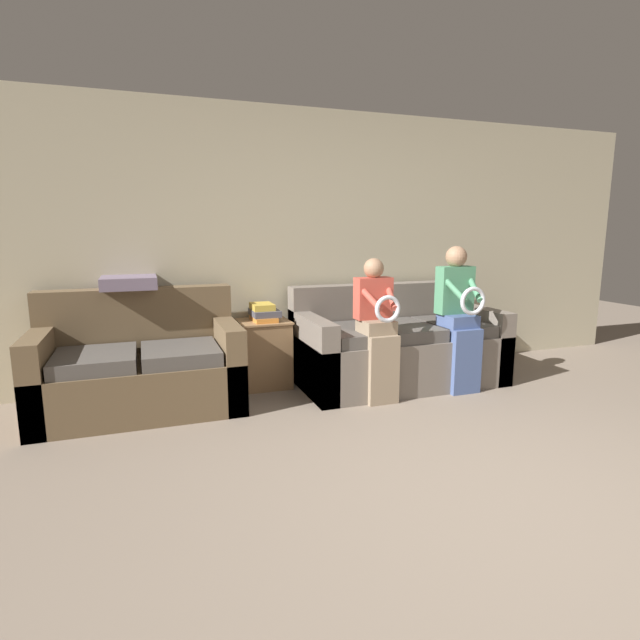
{
  "coord_description": "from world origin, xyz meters",
  "views": [
    {
      "loc": [
        -1.8,
        -1.72,
        1.44
      ],
      "look_at": [
        -0.56,
        1.74,
        0.77
      ],
      "focal_mm": 28.0,
      "sensor_mm": 36.0,
      "label": 1
    }
  ],
  "objects_px": {
    "couch_side": "(140,369)",
    "throw_pillow": "(129,282)",
    "couch_main": "(396,347)",
    "child_left_seated": "(378,323)",
    "side_shelf": "(264,352)",
    "book_stack": "(264,313)",
    "child_right_seated": "(459,312)"
  },
  "relations": [
    {
      "from": "throw_pillow",
      "to": "book_stack",
      "type": "bearing_deg",
      "value": -2.33
    },
    {
      "from": "child_left_seated",
      "to": "throw_pillow",
      "type": "xyz_separation_m",
      "value": [
        -1.94,
        0.74,
        0.34
      ]
    },
    {
      "from": "couch_side",
      "to": "throw_pillow",
      "type": "bearing_deg",
      "value": 98.7
    },
    {
      "from": "child_left_seated",
      "to": "side_shelf",
      "type": "relative_size",
      "value": 1.94
    },
    {
      "from": "side_shelf",
      "to": "throw_pillow",
      "type": "xyz_separation_m",
      "value": [
        -1.12,
        0.05,
        0.68
      ]
    },
    {
      "from": "side_shelf",
      "to": "child_right_seated",
      "type": "bearing_deg",
      "value": -22.82
    },
    {
      "from": "couch_main",
      "to": "book_stack",
      "type": "xyz_separation_m",
      "value": [
        -1.21,
        0.29,
        0.36
      ]
    },
    {
      "from": "book_stack",
      "to": "child_right_seated",
      "type": "bearing_deg",
      "value": -22.89
    },
    {
      "from": "couch_side",
      "to": "child_right_seated",
      "type": "bearing_deg",
      "value": -9.19
    },
    {
      "from": "couch_side",
      "to": "throw_pillow",
      "type": "relative_size",
      "value": 3.57
    },
    {
      "from": "child_right_seated",
      "to": "book_stack",
      "type": "xyz_separation_m",
      "value": [
        -1.62,
        0.68,
        -0.02
      ]
    },
    {
      "from": "child_left_seated",
      "to": "side_shelf",
      "type": "height_order",
      "value": "child_left_seated"
    },
    {
      "from": "throw_pillow",
      "to": "couch_side",
      "type": "bearing_deg",
      "value": -81.3
    },
    {
      "from": "side_shelf",
      "to": "book_stack",
      "type": "bearing_deg",
      "value": 6.62
    },
    {
      "from": "child_right_seated",
      "to": "throw_pillow",
      "type": "relative_size",
      "value": 2.95
    },
    {
      "from": "side_shelf",
      "to": "throw_pillow",
      "type": "distance_m",
      "value": 1.32
    },
    {
      "from": "couch_main",
      "to": "couch_side",
      "type": "relative_size",
      "value": 1.21
    },
    {
      "from": "couch_side",
      "to": "child_left_seated",
      "type": "bearing_deg",
      "value": -13.22
    },
    {
      "from": "couch_side",
      "to": "book_stack",
      "type": "distance_m",
      "value": 1.17
    },
    {
      "from": "couch_main",
      "to": "couch_side",
      "type": "distance_m",
      "value": 2.3
    },
    {
      "from": "child_left_seated",
      "to": "side_shelf",
      "type": "xyz_separation_m",
      "value": [
        -0.81,
        0.69,
        -0.35
      ]
    },
    {
      "from": "couch_side",
      "to": "child_left_seated",
      "type": "relative_size",
      "value": 1.3
    },
    {
      "from": "child_right_seated",
      "to": "book_stack",
      "type": "relative_size",
      "value": 3.87
    },
    {
      "from": "couch_side",
      "to": "book_stack",
      "type": "bearing_deg",
      "value": 12.8
    },
    {
      "from": "couch_side",
      "to": "side_shelf",
      "type": "bearing_deg",
      "value": 12.82
    },
    {
      "from": "couch_side",
      "to": "side_shelf",
      "type": "xyz_separation_m",
      "value": [
        1.08,
        0.25,
        -0.02
      ]
    },
    {
      "from": "child_left_seated",
      "to": "throw_pillow",
      "type": "bearing_deg",
      "value": 159.19
    },
    {
      "from": "child_left_seated",
      "to": "throw_pillow",
      "type": "relative_size",
      "value": 2.74
    },
    {
      "from": "couch_main",
      "to": "child_left_seated",
      "type": "relative_size",
      "value": 1.57
    },
    {
      "from": "couch_side",
      "to": "child_left_seated",
      "type": "height_order",
      "value": "child_left_seated"
    },
    {
      "from": "child_left_seated",
      "to": "book_stack",
      "type": "bearing_deg",
      "value": 139.54
    },
    {
      "from": "couch_side",
      "to": "side_shelf",
      "type": "height_order",
      "value": "couch_side"
    }
  ]
}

